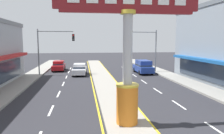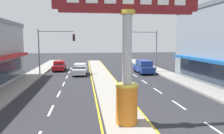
{
  "view_description": "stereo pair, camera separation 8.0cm",
  "coord_description": "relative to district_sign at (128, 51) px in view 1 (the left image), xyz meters",
  "views": [
    {
      "loc": [
        -2.31,
        -4.64,
        4.57
      ],
      "look_at": [
        -0.12,
        11.19,
        2.6
      ],
      "focal_mm": 33.35,
      "sensor_mm": 36.0,
      "label": 1
    },
    {
      "loc": [
        -2.23,
        -4.65,
        4.57
      ],
      "look_at": [
        -0.12,
        11.19,
        2.6
      ],
      "focal_mm": 33.35,
      "sensor_mm": 36.0,
      "label": 2
    }
  ],
  "objects": [
    {
      "name": "lane_markings",
      "position": [
        0.0,
        10.6,
        -4.08
      ],
      "size": [
        9.15,
        52.0,
        0.01
      ],
      "color": "silver",
      "rests_on": "ground"
    },
    {
      "name": "traffic_light_left_side",
      "position": [
        -6.44,
        17.96,
        0.16
      ],
      "size": [
        4.86,
        0.46,
        6.2
      ],
      "color": "slate",
      "rests_on": "ground"
    },
    {
      "name": "sidewalk_left",
      "position": [
        -9.04,
        9.95,
        -3.99
      ],
      "size": [
        2.48,
        60.0,
        0.18
      ],
      "primitive_type": "cube",
      "color": "gray",
      "rests_on": "ground"
    },
    {
      "name": "traffic_light_right_side",
      "position": [
        6.44,
        18.5,
        0.16
      ],
      "size": [
        4.86,
        0.46,
        6.2
      ],
      "color": "slate",
      "rests_on": "ground"
    },
    {
      "name": "suv_far_right_lane",
      "position": [
        6.16,
        17.92,
        -3.1
      ],
      "size": [
        2.0,
        4.62,
        1.9
      ],
      "color": "navy",
      "rests_on": "ground"
    },
    {
      "name": "district_sign",
      "position": [
        0.0,
        0.0,
        0.0
      ],
      "size": [
        7.52,
        1.23,
        7.42
      ],
      "color": "orange",
      "rests_on": "median_strip"
    },
    {
      "name": "sidewalk_right",
      "position": [
        9.04,
        9.95,
        -3.99
      ],
      "size": [
        2.48,
        60.0,
        0.18
      ],
      "primitive_type": "cube",
      "color": "gray",
      "rests_on": "ground"
    },
    {
      "name": "sedan_near_right_lane",
      "position": [
        -2.85,
        17.92,
        -3.3
      ],
      "size": [
        2.0,
        4.38,
        1.53
      ],
      "color": "silver",
      "rests_on": "ground"
    },
    {
      "name": "median_strip",
      "position": [
        0.0,
        11.95,
        -4.01
      ],
      "size": [
        2.41,
        52.0,
        0.14
      ],
      "primitive_type": "cube",
      "color": "gray",
      "rests_on": "ground"
    },
    {
      "name": "sedan_near_left_lane",
      "position": [
        -6.16,
        22.54,
        -3.3
      ],
      "size": [
        1.88,
        4.32,
        1.53
      ],
      "color": "maroon",
      "rests_on": "ground"
    }
  ]
}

